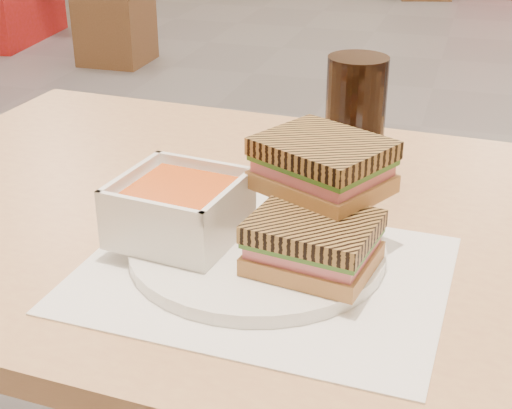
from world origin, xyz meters
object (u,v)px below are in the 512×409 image
(plate, at_px, (257,249))
(soup_bowl, at_px, (180,211))
(main_table, at_px, (317,305))
(panini_lower, at_px, (313,242))
(bg_chair_0r, at_px, (116,27))
(cola_glass, at_px, (355,120))

(plate, xyz_separation_m, soup_bowl, (-0.08, -0.01, 0.04))
(main_table, xyz_separation_m, panini_lower, (0.02, -0.13, 0.16))
(main_table, distance_m, panini_lower, 0.20)
(soup_bowl, height_order, bg_chair_0r, soup_bowl)
(panini_lower, height_order, bg_chair_0r, panini_lower)
(main_table, distance_m, soup_bowl, 0.23)
(panini_lower, height_order, cola_glass, cola_glass)
(plate, bearing_deg, main_table, 63.94)
(main_table, distance_m, plate, 0.16)
(soup_bowl, relative_size, bg_chair_0r, 0.33)
(soup_bowl, distance_m, panini_lower, 0.15)
(panini_lower, xyz_separation_m, bg_chair_0r, (-1.91, 3.27, -0.59))
(panini_lower, bearing_deg, plate, 156.02)
(plate, bearing_deg, bg_chair_0r, 119.71)
(plate, xyz_separation_m, panini_lower, (0.07, -0.03, 0.03))
(plate, distance_m, soup_bowl, 0.09)
(cola_glass, distance_m, bg_chair_0r, 3.61)
(plate, bearing_deg, panini_lower, -23.98)
(plate, xyz_separation_m, bg_chair_0r, (-1.85, 3.24, -0.55))
(soup_bowl, bearing_deg, plate, 4.80)
(plate, bearing_deg, cola_glass, 75.81)
(soup_bowl, bearing_deg, panini_lower, -8.50)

